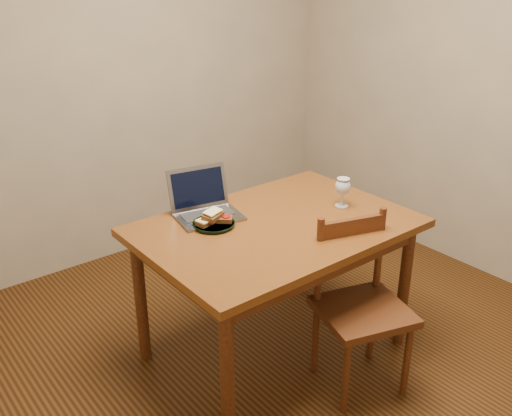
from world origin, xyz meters
TOP-DOWN VIEW (x-y plane):
  - floor at (0.00, 0.00)m, footprint 3.20×3.20m
  - back_wall at (0.00, 1.61)m, footprint 3.20×0.02m
  - right_wall at (1.61, 0.00)m, footprint 0.02×3.20m
  - table at (-0.03, 0.07)m, footprint 1.30×0.90m
  - chair at (0.13, -0.36)m, footprint 0.50×0.48m
  - plate at (-0.28, 0.24)m, footprint 0.21×0.21m
  - sandwich_cheese at (-0.31, 0.25)m, footprint 0.11×0.08m
  - sandwich_tomato at (-0.24, 0.23)m, footprint 0.12×0.11m
  - sandwich_top at (-0.28, 0.24)m, footprint 0.13×0.10m
  - milk_glass at (0.38, 0.02)m, footprint 0.08×0.08m
  - laptop at (-0.23, 0.39)m, footprint 0.36×0.34m

SIDE VIEW (x-z plane):
  - floor at x=0.00m, z-range -0.02..0.00m
  - chair at x=0.13m, z-range 0.25..0.68m
  - table at x=-0.03m, z-range 0.28..1.02m
  - plate at x=-0.28m, z-range 0.74..0.76m
  - sandwich_cheese at x=-0.31m, z-range 0.76..0.79m
  - sandwich_tomato at x=-0.24m, z-range 0.76..0.79m
  - sandwich_top at x=-0.28m, z-range 0.78..0.81m
  - laptop at x=-0.23m, z-range 0.69..0.91m
  - milk_glass at x=0.38m, z-range 0.74..0.90m
  - back_wall at x=0.00m, z-range 0.00..2.60m
  - right_wall at x=1.61m, z-range 0.00..2.60m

